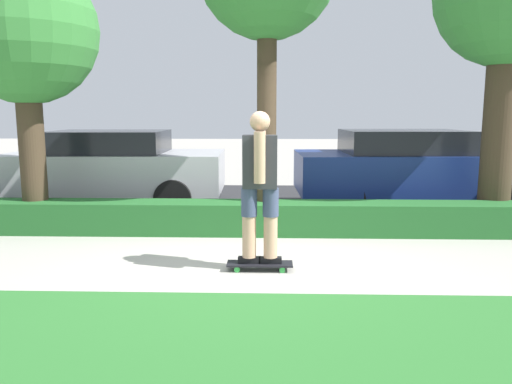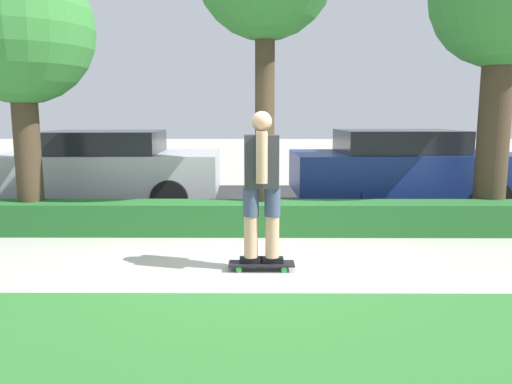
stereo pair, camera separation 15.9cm
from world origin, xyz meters
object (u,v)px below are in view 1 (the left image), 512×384
(skater_person, at_px, (260,184))
(tree_far, at_px, (508,1))
(skateboard, at_px, (260,264))
(parked_car_middle, at_px, (407,167))
(tree_near, at_px, (24,34))
(parked_car_front, at_px, (115,167))

(skater_person, distance_m, tree_far, 4.94)
(skateboard, height_order, parked_car_middle, parked_car_middle)
(tree_near, distance_m, parked_car_middle, 6.90)
(tree_near, xyz_separation_m, parked_car_front, (0.66, 1.95, -2.17))
(skateboard, relative_size, skater_person, 0.44)
(skater_person, height_order, tree_far, tree_far)
(tree_far, relative_size, parked_car_front, 1.13)
(parked_car_middle, bearing_deg, parked_car_front, 177.77)
(tree_far, height_order, parked_car_front, tree_far)
(skater_person, distance_m, parked_car_front, 4.84)
(skateboard, bearing_deg, skater_person, -116.57)
(skateboard, distance_m, tree_far, 5.47)
(tree_far, bearing_deg, tree_near, -177.40)
(parked_car_front, bearing_deg, skateboard, -55.52)
(skater_person, height_order, parked_car_front, skater_person)
(tree_far, distance_m, parked_car_front, 7.24)
(parked_car_front, bearing_deg, skater_person, -55.52)
(skater_person, height_order, parked_car_middle, skater_person)
(parked_car_front, xyz_separation_m, parked_car_middle, (5.59, -0.01, 0.01))
(skater_person, relative_size, tree_far, 0.37)
(skater_person, bearing_deg, tree_far, 31.83)
(tree_far, relative_size, parked_car_middle, 1.10)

